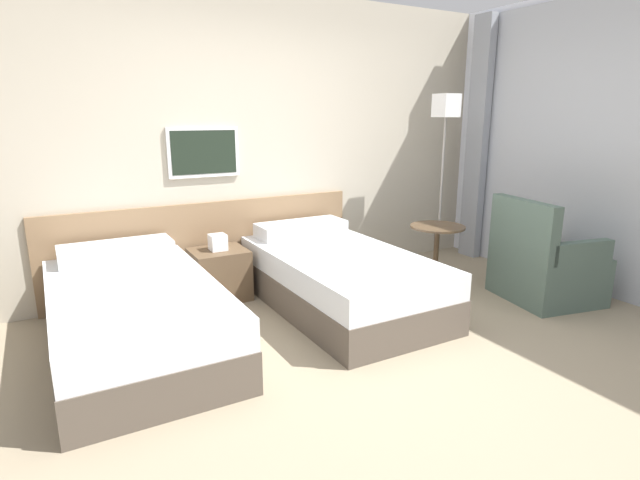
{
  "coord_description": "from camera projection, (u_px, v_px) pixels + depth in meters",
  "views": [
    {
      "loc": [
        -1.81,
        -2.52,
        1.6
      ],
      "look_at": [
        0.09,
        0.85,
        0.63
      ],
      "focal_mm": 28.0,
      "sensor_mm": 36.0,
      "label": 1
    }
  ],
  "objects": [
    {
      "name": "wall_headboard",
      "position": [
        253.0,
        148.0,
        4.68
      ],
      "size": [
        10.0,
        0.1,
        2.7
      ],
      "color": "#B7AD99",
      "rests_on": "ground_plane"
    },
    {
      "name": "bed_near_door",
      "position": [
        135.0,
        316.0,
        3.46
      ],
      "size": [
        1.06,
        1.92,
        0.61
      ],
      "color": "brown",
      "rests_on": "ground_plane"
    },
    {
      "name": "armchair",
      "position": [
        544.0,
        268.0,
        4.41
      ],
      "size": [
        0.85,
        0.88,
        0.91
      ],
      "rotation": [
        0.0,
        0.0,
        1.37
      ],
      "color": "#4C6056",
      "rests_on": "ground_plane"
    },
    {
      "name": "bed_near_window",
      "position": [
        339.0,
        278.0,
        4.25
      ],
      "size": [
        1.06,
        1.92,
        0.61
      ],
      "color": "brown",
      "rests_on": "ground_plane"
    },
    {
      "name": "floor_lamp",
      "position": [
        445.0,
        129.0,
        4.99
      ],
      "size": [
        0.24,
        0.24,
        1.81
      ],
      "color": "#9E9993",
      "rests_on": "ground_plane"
    },
    {
      "name": "side_table",
      "position": [
        437.0,
        244.0,
        4.66
      ],
      "size": [
        0.5,
        0.5,
        0.61
      ],
      "color": "brown",
      "rests_on": "ground_plane"
    },
    {
      "name": "nightstand",
      "position": [
        219.0,
        273.0,
        4.44
      ],
      "size": [
        0.48,
        0.43,
        0.59
      ],
      "color": "brown",
      "rests_on": "ground_plane"
    },
    {
      "name": "ground_plane",
      "position": [
        370.0,
        359.0,
        3.38
      ],
      "size": [
        16.0,
        16.0,
        0.0
      ],
      "primitive_type": "plane",
      "color": "gray"
    }
  ]
}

